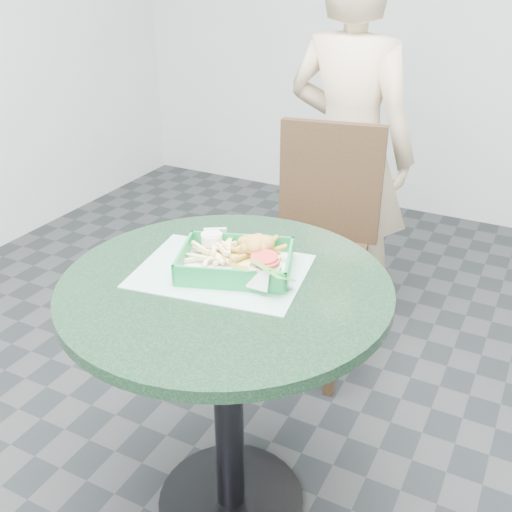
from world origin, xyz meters
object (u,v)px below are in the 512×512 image
at_px(dining_chair, 319,232).
at_px(sauce_ramekin, 225,242).
at_px(diner_person, 348,150).
at_px(food_basket, 236,272).
at_px(crab_sandwich, 257,260).
at_px(cafe_table, 227,345).

bearing_deg(dining_chair, sauce_ramekin, -100.01).
xyz_separation_m(dining_chair, diner_person, (-0.01, 0.30, 0.24)).
bearing_deg(dining_chair, diner_person, 80.91).
distance_m(food_basket, crab_sandwich, 0.06).
distance_m(dining_chair, diner_person, 0.39).
distance_m(diner_person, food_basket, 1.10).
relative_size(dining_chair, food_basket, 3.41).
height_order(food_basket, sauce_ramekin, sauce_ramekin).
xyz_separation_m(dining_chair, crab_sandwich, (0.13, -0.76, 0.27)).
relative_size(dining_chair, crab_sandwich, 7.06).
bearing_deg(cafe_table, food_basket, 91.08).
relative_size(diner_person, food_basket, 5.63).
bearing_deg(crab_sandwich, cafe_table, -116.79).
bearing_deg(cafe_table, diner_person, 94.60).
relative_size(cafe_table, dining_chair, 0.88).
relative_size(cafe_table, food_basket, 2.99).
height_order(cafe_table, food_basket, food_basket).
xyz_separation_m(crab_sandwich, sauce_ramekin, (-0.12, 0.05, -0.00)).
relative_size(dining_chair, sauce_ramekin, 16.66).
height_order(crab_sandwich, sauce_ramekin, crab_sandwich).
height_order(cafe_table, crab_sandwich, crab_sandwich).
bearing_deg(crab_sandwich, sauce_ramekin, 157.65).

